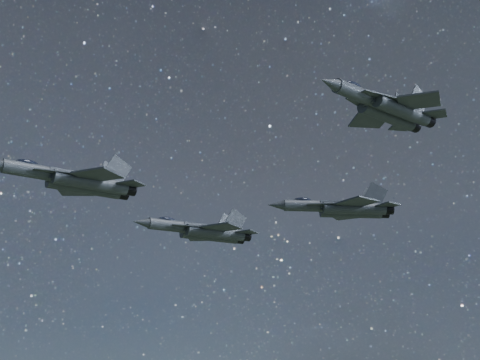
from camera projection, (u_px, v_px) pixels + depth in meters
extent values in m
cylinder|color=#333940|center=(38.00, 172.00, 73.22)|extent=(7.75, 3.78, 1.61)
ellipsoid|color=black|center=(27.00, 163.00, 72.80)|extent=(2.66, 1.75, 0.79)
cube|color=#333940|center=(84.00, 180.00, 76.04)|extent=(8.52, 3.96, 1.34)
cylinder|color=#333940|center=(91.00, 183.00, 75.30)|extent=(8.74, 4.08, 1.61)
cylinder|color=#333940|center=(84.00, 187.00, 76.94)|extent=(8.74, 4.08, 1.61)
cylinder|color=black|center=(129.00, 189.00, 77.81)|extent=(1.72, 1.81, 1.48)
cylinder|color=black|center=(122.00, 193.00, 79.44)|extent=(1.72, 1.81, 1.48)
cube|color=#333940|center=(58.00, 172.00, 73.06)|extent=(5.44, 1.70, 0.12)
cube|color=#333940|center=(50.00, 179.00, 75.27)|extent=(5.25, 3.52, 0.12)
cube|color=#333940|center=(98.00, 175.00, 73.29)|extent=(5.91, 5.85, 0.21)
cube|color=#333940|center=(75.00, 190.00, 78.85)|extent=(4.92, 5.28, 0.21)
cube|color=#333940|center=(131.00, 184.00, 76.59)|extent=(3.50, 3.49, 0.15)
cube|color=#333940|center=(114.00, 194.00, 80.35)|extent=(2.88, 3.04, 0.15)
cube|color=#333940|center=(117.00, 170.00, 77.26)|extent=(3.54, 0.93, 3.66)
cube|color=#333940|center=(108.00, 176.00, 79.31)|extent=(3.38, 1.48, 3.66)
cylinder|color=#333940|center=(175.00, 226.00, 96.33)|extent=(8.10, 3.12, 1.67)
cone|color=#333940|center=(141.00, 222.00, 94.08)|extent=(2.80, 1.95, 1.50)
ellipsoid|color=black|center=(167.00, 220.00, 96.01)|extent=(2.71, 1.58, 0.82)
cube|color=#333940|center=(210.00, 231.00, 98.76)|extent=(8.93, 3.22, 1.39)
cylinder|color=#333940|center=(216.00, 233.00, 97.89)|extent=(9.15, 3.32, 1.67)
cylinder|color=#333940|center=(209.00, 235.00, 99.71)|extent=(9.15, 3.32, 1.67)
cylinder|color=black|center=(245.00, 236.00, 100.05)|extent=(1.66, 1.77, 1.54)
cylinder|color=black|center=(239.00, 239.00, 101.87)|extent=(1.66, 1.77, 1.54)
cube|color=#333940|center=(191.00, 226.00, 95.91)|extent=(5.57, 1.20, 0.13)
cube|color=#333940|center=(183.00, 230.00, 98.37)|extent=(5.61, 3.16, 0.13)
cube|color=#333940|center=(222.00, 227.00, 95.68)|extent=(6.11, 6.14, 0.21)
cube|color=#333940|center=(201.00, 237.00, 101.86)|extent=(5.46, 5.77, 0.21)
cube|color=#333940|center=(247.00, 232.00, 98.75)|extent=(3.61, 3.64, 0.16)
cube|color=#333940|center=(232.00, 239.00, 102.92)|extent=(3.21, 3.34, 0.16)
cube|color=#333940|center=(235.00, 221.00, 99.63)|extent=(3.73, 0.66, 3.81)
cube|color=#333940|center=(227.00, 225.00, 101.90)|extent=(3.63, 1.16, 3.81)
cylinder|color=#333940|center=(361.00, 95.00, 61.12)|extent=(6.45, 3.73, 1.35)
cone|color=#333940|center=(329.00, 83.00, 58.60)|extent=(2.39, 1.93, 1.22)
ellipsoid|color=black|center=(353.00, 86.00, 60.68)|extent=(2.26, 1.64, 0.67)
cube|color=#333940|center=(392.00, 108.00, 63.84)|extent=(7.07, 3.95, 1.13)
cylinder|color=#333940|center=(402.00, 110.00, 63.29)|extent=(7.25, 4.07, 1.35)
cylinder|color=#333940|center=(387.00, 116.00, 64.57)|extent=(7.25, 4.07, 1.35)
cylinder|color=black|center=(427.00, 120.00, 65.70)|extent=(1.52, 1.59, 1.25)
cylinder|color=black|center=(413.00, 125.00, 66.98)|extent=(1.52, 1.59, 1.25)
cube|color=#333940|center=(382.00, 97.00, 61.17)|extent=(4.61, 1.85, 0.10)
cube|color=#333940|center=(362.00, 105.00, 62.90)|extent=(4.28, 3.30, 0.10)
cube|color=#333940|center=(419.00, 101.00, 61.70)|extent=(4.95, 4.85, 0.17)
cube|color=#333940|center=(369.00, 120.00, 66.06)|extent=(3.86, 4.22, 0.17)
cube|color=#333940|center=(435.00, 114.00, 64.71)|extent=(2.94, 2.90, 0.13)
cube|color=#333940|center=(401.00, 126.00, 67.66)|extent=(2.26, 2.41, 0.13)
cube|color=#333940|center=(419.00, 100.00, 65.14)|extent=(2.92, 1.07, 3.09)
cube|color=#333940|center=(401.00, 107.00, 66.75)|extent=(2.74, 1.51, 3.09)
cylinder|color=#333940|center=(311.00, 206.00, 88.59)|extent=(7.46, 2.99, 1.54)
cone|color=#333940|center=(276.00, 205.00, 88.20)|extent=(2.60, 1.83, 1.38)
ellipsoid|color=black|center=(303.00, 200.00, 88.71)|extent=(2.51, 1.49, 0.76)
cube|color=#333940|center=(349.00, 207.00, 88.99)|extent=(8.23, 3.09, 1.28)
cylinder|color=#333940|center=(354.00, 208.00, 87.95)|extent=(8.43, 3.19, 1.54)
cylinder|color=#333940|center=(351.00, 212.00, 89.83)|extent=(8.43, 3.19, 1.54)
cylinder|color=black|center=(388.00, 209.00, 88.32)|extent=(1.54, 1.65, 1.42)
cylinder|color=black|center=(384.00, 213.00, 90.19)|extent=(1.54, 1.65, 1.42)
cube|color=#333940|center=(327.00, 204.00, 87.43)|extent=(5.15, 2.98, 0.12)
cube|color=#333940|center=(323.00, 210.00, 89.96)|extent=(5.14, 1.15, 0.12)
cube|color=#333940|center=(357.00, 202.00, 85.74)|extent=(4.99, 5.28, 0.20)
cube|color=#333940|center=(345.00, 215.00, 92.12)|extent=(5.64, 5.66, 0.20)
cube|color=#333940|center=(388.00, 205.00, 87.12)|extent=(2.93, 3.06, 0.15)
cube|color=#333940|center=(378.00, 214.00, 91.44)|extent=(3.34, 3.35, 0.15)
cube|color=#333940|center=(375.00, 195.00, 88.51)|extent=(3.33, 1.12, 3.51)
cube|color=#333940|center=(370.00, 200.00, 90.85)|extent=(3.43, 0.62, 3.51)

